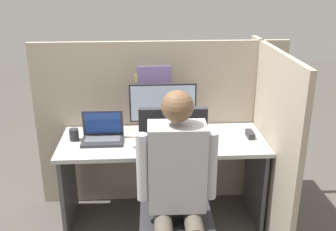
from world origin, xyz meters
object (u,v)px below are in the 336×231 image
monitor (163,105)px  office_chair (175,197)px  laptop (103,135)px  carrot_toy (200,146)px  pen_cup (74,135)px  person (178,182)px  stapler (250,134)px  paper_box (163,129)px

monitor → office_chair: bearing=-86.6°
laptop → carrot_toy: laptop is taller
carrot_toy → pen_cup: bearing=167.1°
laptop → person: (0.50, -0.71, -0.01)m
carrot_toy → monitor: bearing=128.9°
monitor → office_chair: size_ratio=0.47×
person → stapler: bearing=48.8°
paper_box → person: size_ratio=0.22×
person → pen_cup: 1.03m
laptop → person: size_ratio=0.24×
paper_box → monitor: size_ratio=0.56×
paper_box → office_chair: bearing=-86.6°
stapler → office_chair: office_chair is taller
paper_box → person: person is taller
paper_box → laptop: size_ratio=0.94×
paper_box → pen_cup: bearing=-171.7°
stapler → office_chair: (-0.62, -0.54, -0.19)m
monitor → stapler: (0.66, -0.13, -0.21)m
office_chair → pen_cup: size_ratio=12.32×
monitor → carrot_toy: monitor is taller
laptop → carrot_toy: (0.71, -0.19, -0.02)m
paper_box → office_chair: office_chair is taller
stapler → monitor: bearing=168.8°
monitor → person: size_ratio=0.40×
monitor → stapler: 0.71m
laptop → stapler: (1.12, -0.00, -0.02)m
office_chair → person: person is taller
paper_box → pen_cup: size_ratio=3.22×
stapler → office_chair: bearing=-138.8°
paper_box → person: (0.04, -0.83, 0.01)m
carrot_toy → person: bearing=-111.8°
monitor → person: (0.04, -0.84, -0.19)m
office_chair → carrot_toy: bearing=59.6°
office_chair → pen_cup: 0.94m
laptop → pen_cup: size_ratio=3.44×
laptop → paper_box: bearing=15.0°
paper_box → monitor: (-0.00, 0.00, 0.20)m
laptop → carrot_toy: bearing=-14.8°
monitor → pen_cup: 0.71m
paper_box → office_chair: (0.04, -0.67, -0.20)m
monitor → carrot_toy: size_ratio=3.15×
person → pen_cup: (-0.72, 0.74, 0.01)m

